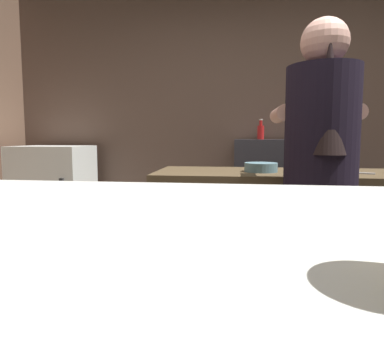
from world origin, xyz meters
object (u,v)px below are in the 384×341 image
at_px(bottle_olive_oil, 331,131).
at_px(bottle_soy, 295,129).
at_px(mini_fridge, 54,198).
at_px(bartender, 320,170).
at_px(chefs_knife, 352,173).
at_px(bottle_vinegar, 261,132).
at_px(mixing_bowl, 261,167).

xyz_separation_m(bottle_olive_oil, bottle_soy, (-0.34, -0.04, 0.02)).
bearing_deg(mini_fridge, bottle_olive_oil, 4.20).
xyz_separation_m(bartender, chefs_knife, (0.28, 0.41, -0.05)).
relative_size(bottle_olive_oil, bottle_vinegar, 1.06).
bearing_deg(bottle_soy, bottle_vinegar, 165.22).
bearing_deg(bottle_vinegar, mixing_bowl, -93.87).
relative_size(mixing_bowl, bottle_soy, 0.80).
bearing_deg(mixing_bowl, bottle_soy, 71.36).
height_order(mini_fridge, bottle_soy, bottle_soy).
xyz_separation_m(bartender, mixing_bowl, (-0.25, 0.44, -0.03)).
height_order(bartender, bottle_soy, bartender).
bearing_deg(bottle_olive_oil, bottle_vinegar, 176.64).
height_order(mixing_bowl, bottle_soy, bottle_soy).
xyz_separation_m(mixing_bowl, bottle_olive_oil, (0.74, 1.22, 0.24)).
xyz_separation_m(mini_fridge, bottle_olive_oil, (2.69, 0.20, 0.67)).
bearing_deg(mixing_bowl, bottle_vinegar, 86.13).
relative_size(mixing_bowl, chefs_knife, 0.84).
bearing_deg(bartender, mixing_bowl, 29.30).
xyz_separation_m(bottle_olive_oil, bottle_vinegar, (-0.65, 0.04, -0.00)).
bearing_deg(chefs_knife, bottle_vinegar, 130.62).
bearing_deg(bottle_vinegar, chefs_knife, -71.01).
xyz_separation_m(mini_fridge, bartender, (2.20, -1.46, 0.45)).
bearing_deg(bartender, mini_fridge, 56.24).
xyz_separation_m(bottle_soy, bottle_vinegar, (-0.31, 0.08, -0.02)).
xyz_separation_m(bartender, bottle_vinegar, (-0.16, 1.69, 0.21)).
xyz_separation_m(mini_fridge, chefs_knife, (2.48, -1.05, 0.40)).
distance_m(bottle_soy, bottle_vinegar, 0.32).
xyz_separation_m(bartender, bottle_olive_oil, (0.49, 1.65, 0.22)).
relative_size(bartender, chefs_knife, 7.00).
relative_size(mini_fridge, bottle_vinegar, 5.32).
bearing_deg(bottle_olive_oil, bottle_soy, -172.64).
bearing_deg(bottle_vinegar, bartender, -84.52).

